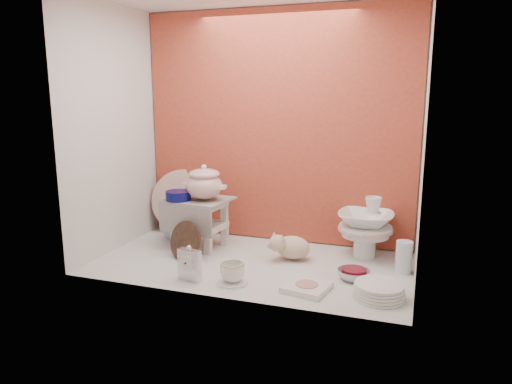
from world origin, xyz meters
TOP-DOWN VIEW (x-y plane):
  - ground at (0.00, 0.00)m, footprint 1.80×1.80m
  - niche_shell at (0.00, 0.18)m, footprint 1.86×1.03m
  - step_stool at (-0.41, 0.17)m, footprint 0.41×0.37m
  - soup_tureen at (-0.36, 0.15)m, footprint 0.28×0.28m
  - cobalt_bowl at (-0.52, 0.10)m, footprint 0.19×0.19m
  - floral_platter at (-0.67, 0.45)m, footprint 0.45×0.23m
  - blue_white_vase at (-0.63, 0.28)m, footprint 0.22×0.22m
  - lacquer_tray at (-0.39, -0.08)m, footprint 0.26×0.16m
  - mantel_clock at (-0.22, -0.35)m, footprint 0.14×0.07m
  - plush_pig at (0.21, 0.13)m, footprint 0.30×0.24m
  - teacup_saucer at (0.01, -0.32)m, footprint 0.18×0.18m
  - gold_rim_teacup at (0.01, -0.32)m, footprint 0.17×0.17m
  - lattice_dish at (0.39, -0.28)m, footprint 0.24×0.24m
  - dinner_plate_stack at (0.74, -0.26)m, footprint 0.31×0.31m
  - crystal_bowl at (0.60, -0.06)m, footprint 0.21×0.21m
  - clear_glass_vase at (0.84, 0.13)m, footprint 0.11×0.11m
  - porcelain_tower at (0.61, 0.33)m, footprint 0.37×0.37m

SIDE VIEW (x-z plane):
  - ground at x=0.00m, z-range 0.00..0.00m
  - teacup_saucer at x=0.01m, z-range 0.00..0.01m
  - lattice_dish at x=0.39m, z-range 0.00..0.03m
  - crystal_bowl at x=0.60m, z-range 0.00..0.05m
  - dinner_plate_stack at x=0.74m, z-range 0.00..0.07m
  - gold_rim_teacup at x=0.01m, z-range 0.01..0.11m
  - plush_pig at x=0.21m, z-range 0.00..0.16m
  - clear_glass_vase at x=0.84m, z-range 0.00..0.18m
  - mantel_clock at x=-0.22m, z-range 0.00..0.19m
  - blue_white_vase at x=-0.63m, z-range 0.00..0.22m
  - lacquer_tray at x=-0.39m, z-range 0.00..0.23m
  - step_stool at x=-0.41m, z-range 0.00..0.32m
  - porcelain_tower at x=0.61m, z-range 0.00..0.37m
  - floral_platter at x=-0.67m, z-range 0.00..0.45m
  - cobalt_bowl at x=-0.52m, z-range 0.32..0.37m
  - soup_tureen at x=-0.36m, z-range 0.32..0.54m
  - niche_shell at x=0.00m, z-range 0.17..1.70m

